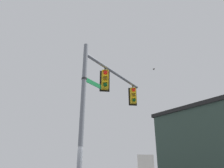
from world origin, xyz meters
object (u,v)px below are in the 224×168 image
(street_name_sign, at_px, (90,82))
(bird_flying, at_px, (154,69))
(traffic_light_nearest_pole, at_px, (105,80))
(traffic_light_mid_inner, at_px, (133,96))

(street_name_sign, height_order, bird_flying, bird_flying)
(traffic_light_nearest_pole, height_order, traffic_light_mid_inner, same)
(traffic_light_mid_inner, height_order, street_name_sign, traffic_light_mid_inner)
(traffic_light_mid_inner, distance_m, bird_flying, 3.00)
(traffic_light_mid_inner, bearing_deg, street_name_sign, 48.31)
(street_name_sign, distance_m, bird_flying, 6.68)
(traffic_light_mid_inner, relative_size, street_name_sign, 1.17)
(traffic_light_nearest_pole, distance_m, bird_flying, 5.38)
(traffic_light_nearest_pole, distance_m, traffic_light_mid_inner, 3.14)
(traffic_light_nearest_pole, xyz_separation_m, traffic_light_mid_inner, (-2.08, -2.35, 0.00))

